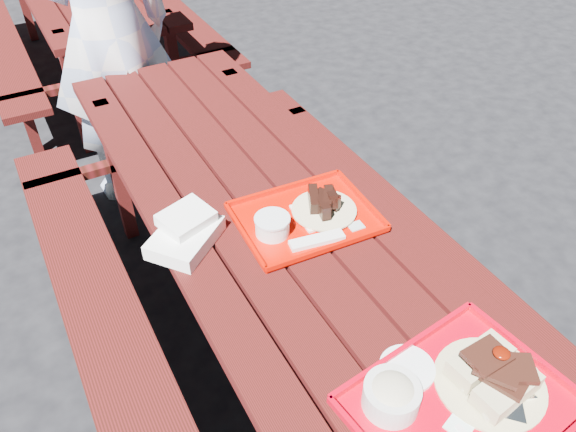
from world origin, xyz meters
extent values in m
plane|color=black|center=(0.00, 0.00, 0.00)|extent=(60.00, 60.00, 0.00)
cube|color=#430C0D|center=(-0.30, 0.00, 0.73)|extent=(0.14, 2.40, 0.04)
cube|color=#430C0D|center=(-0.15, 0.00, 0.73)|extent=(0.14, 2.40, 0.04)
cube|color=#430C0D|center=(0.00, 0.00, 0.73)|extent=(0.14, 2.40, 0.04)
cube|color=#430C0D|center=(0.15, 0.00, 0.73)|extent=(0.14, 2.40, 0.04)
cube|color=#430C0D|center=(0.30, 0.00, 0.73)|extent=(0.14, 2.40, 0.04)
cube|color=#430C0D|center=(-0.58, 0.00, 0.43)|extent=(0.25, 2.40, 0.04)
cube|color=#430C0D|center=(-0.58, 0.84, 0.21)|extent=(0.06, 0.06, 0.42)
cube|color=#430C0D|center=(0.58, 0.00, 0.43)|extent=(0.25, 2.40, 0.04)
cube|color=#430C0D|center=(0.58, -0.84, 0.21)|extent=(0.06, 0.06, 0.42)
cube|color=#430C0D|center=(0.58, 0.84, 0.21)|extent=(0.06, 0.06, 0.42)
cube|color=#430C0D|center=(-0.30, 0.96, 0.38)|extent=(0.06, 0.06, 0.75)
cube|color=#430C0D|center=(0.30, 0.96, 0.38)|extent=(0.06, 0.06, 0.75)
cube|color=#430C0D|center=(0.00, 0.96, 0.43)|extent=(1.40, 0.06, 0.04)
cube|color=#430C0D|center=(-0.58, 1.96, 0.21)|extent=(0.06, 0.06, 0.42)
cube|color=#430C0D|center=(0.58, 2.80, 0.43)|extent=(0.25, 2.40, 0.04)
cube|color=#430C0D|center=(0.58, 1.96, 0.21)|extent=(0.06, 0.06, 0.42)
cube|color=#430C0D|center=(0.58, 3.64, 0.21)|extent=(0.06, 0.06, 0.42)
cube|color=#430C0D|center=(-0.30, 1.84, 0.38)|extent=(0.06, 0.06, 0.75)
cube|color=#430C0D|center=(0.30, 1.84, 0.38)|extent=(0.06, 0.06, 0.75)
cube|color=#430C0D|center=(0.00, 1.84, 0.43)|extent=(1.40, 0.06, 0.04)
cube|color=#BC0013|center=(0.06, -0.87, 0.76)|extent=(0.52, 0.42, 0.01)
cube|color=#BC0013|center=(0.03, -0.68, 0.77)|extent=(0.48, 0.07, 0.02)
cube|color=#BC0013|center=(0.29, -0.84, 0.77)|extent=(0.06, 0.37, 0.02)
cylinder|color=tan|center=(0.15, -0.86, 0.77)|extent=(0.26, 0.26, 0.01)
cube|color=#C2B788|center=(0.15, -0.90, 0.80)|extent=(0.17, 0.09, 0.05)
cube|color=#C2B788|center=(0.15, -0.81, 0.80)|extent=(0.17, 0.09, 0.05)
ellipsoid|color=#520D03|center=(0.15, -0.86, 0.90)|extent=(0.04, 0.04, 0.02)
cylinder|color=silver|center=(-0.08, -0.79, 0.80)|extent=(0.13, 0.13, 0.07)
ellipsoid|color=beige|center=(-0.08, -0.79, 0.82)|extent=(0.11, 0.11, 0.05)
cylinder|color=white|center=(0.01, -0.73, 0.77)|extent=(0.13, 0.13, 0.01)
cube|color=white|center=(0.02, -0.91, 0.77)|extent=(0.07, 0.07, 0.00)
cube|color=#C60B00|center=(0.08, -0.12, 0.76)|extent=(0.44, 0.35, 0.01)
cube|color=#C60B00|center=(0.09, 0.04, 0.77)|extent=(0.42, 0.03, 0.02)
cube|color=#C60B00|center=(0.07, -0.29, 0.77)|extent=(0.42, 0.03, 0.02)
cube|color=#C60B00|center=(0.29, -0.14, 0.77)|extent=(0.03, 0.32, 0.02)
cube|color=#C60B00|center=(-0.13, -0.11, 0.77)|extent=(0.03, 0.32, 0.02)
cube|color=silver|center=(0.12, -0.13, 0.77)|extent=(0.15, 0.15, 0.01)
cylinder|color=beige|center=(0.14, -0.13, 0.77)|extent=(0.21, 0.21, 0.01)
cylinder|color=silver|center=(-0.05, -0.14, 0.79)|extent=(0.10, 0.10, 0.05)
cylinder|color=silver|center=(-0.05, -0.14, 0.82)|extent=(0.11, 0.11, 0.01)
cube|color=white|center=(0.05, -0.24, 0.77)|extent=(0.18, 0.07, 0.01)
cube|color=#AEC7C3|center=(0.20, -0.24, 0.76)|extent=(0.05, 0.04, 0.00)
cube|color=white|center=(-0.29, -0.04, 0.77)|extent=(0.27, 0.26, 0.05)
cube|color=white|center=(-0.28, -0.01, 0.82)|extent=(0.18, 0.16, 0.04)
imported|color=#B6C8F3|center=(-0.14, 1.35, 0.90)|extent=(0.68, 0.47, 1.80)
camera|label=1|loc=(-0.62, -1.29, 1.92)|focal=35.00mm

